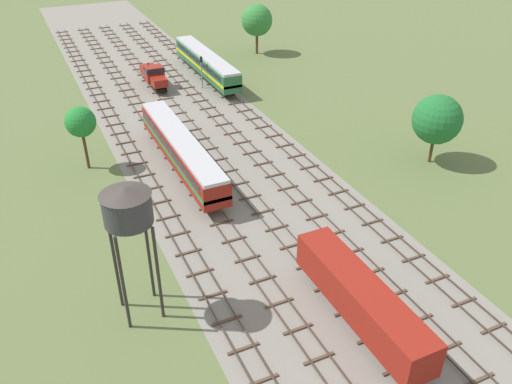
{
  "coord_description": "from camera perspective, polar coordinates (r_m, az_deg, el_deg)",
  "views": [
    {
      "loc": [
        -18.76,
        1.86,
        28.77
      ],
      "look_at": [
        0.0,
        42.08,
        1.5
      ],
      "focal_mm": 36.9,
      "sensor_mm": 36.0,
      "label": 1
    }
  ],
  "objects": [
    {
      "name": "water_tower",
      "position": [
        36.4,
        -13.78,
        -1.81
      ],
      "size": [
        3.53,
        3.53,
        10.95
      ],
      "color": "#2D2826",
      "rests_on": "ground"
    },
    {
      "name": "lineside_tree_2",
      "position": [
        60.04,
        -18.49,
        7.18
      ],
      "size": [
        3.32,
        3.32,
        7.3
      ],
      "color": "#4C331E",
      "rests_on": "ground"
    },
    {
      "name": "track_far_left",
      "position": [
        62.93,
        -13.07,
        3.63
      ],
      "size": [
        2.4,
        126.0,
        0.29
      ],
      "color": "#47382D",
      "rests_on": "ground"
    },
    {
      "name": "freight_boxcar_centre_left_nearest",
      "position": [
        39.3,
        11.32,
        -11.25
      ],
      "size": [
        2.87,
        14.0,
        3.6
      ],
      "color": "maroon",
      "rests_on": "ground"
    },
    {
      "name": "shunter_loco_centre_left_mid",
      "position": [
        83.91,
        -11.02,
        12.4
      ],
      "size": [
        2.74,
        8.46,
        3.1
      ],
      "color": "maroon",
      "rests_on": "ground"
    },
    {
      "name": "lineside_tree_0",
      "position": [
        98.13,
        0.1,
        18.12
      ],
      "size": [
        5.5,
        5.5,
        8.72
      ],
      "color": "#4C331E",
      "rests_on": "ground"
    },
    {
      "name": "passenger_coach_centre_right_midfar",
      "position": [
        86.43,
        -5.42,
        13.82
      ],
      "size": [
        2.96,
        22.0,
        3.8
      ],
      "color": "#286638",
      "rests_on": "ground"
    },
    {
      "name": "passenger_coach_left_near",
      "position": [
        58.5,
        -8.1,
        4.68
      ],
      "size": [
        2.96,
        22.0,
        3.8
      ],
      "color": "maroon",
      "rests_on": "ground"
    },
    {
      "name": "signal_post_nearest",
      "position": [
        82.05,
        -5.93,
        13.25
      ],
      "size": [
        0.28,
        0.47,
        5.02
      ],
      "color": "gray",
      "rests_on": "ground"
    },
    {
      "name": "track_centre_left",
      "position": [
        64.9,
        -5.6,
        5.23
      ],
      "size": [
        2.4,
        126.0,
        0.29
      ],
      "color": "#47382D",
      "rests_on": "ground"
    },
    {
      "name": "track_left",
      "position": [
        63.78,
        -9.28,
        4.45
      ],
      "size": [
        2.4,
        126.0,
        0.29
      ],
      "color": "#47382D",
      "rests_on": "ground"
    },
    {
      "name": "track_centre_right",
      "position": [
        67.93,
        1.35,
        6.63
      ],
      "size": [
        2.4,
        126.0,
        0.29
      ],
      "color": "#47382D",
      "rests_on": "ground"
    },
    {
      "name": "ground_plane",
      "position": [
        64.11,
        -5.28,
        4.76
      ],
      "size": [
        480.0,
        480.0,
        0.0
      ],
      "primitive_type": "plane",
      "color": "#5B6B3D"
    },
    {
      "name": "ballast_bed",
      "position": [
        64.11,
        -5.28,
        4.77
      ],
      "size": [
        21.43,
        176.0,
        0.01
      ],
      "primitive_type": "cube",
      "color": "gray",
      "rests_on": "ground"
    },
    {
      "name": "track_centre",
      "position": [
        66.29,
        -2.05,
        5.96
      ],
      "size": [
        2.4,
        126.0,
        0.29
      ],
      "color": "#47382D",
      "rests_on": "ground"
    },
    {
      "name": "lineside_tree_1",
      "position": [
        61.83,
        19.05,
        7.44
      ],
      "size": [
        5.51,
        5.51,
        8.01
      ],
      "color": "#4C331E",
      "rests_on": "ground"
    }
  ]
}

